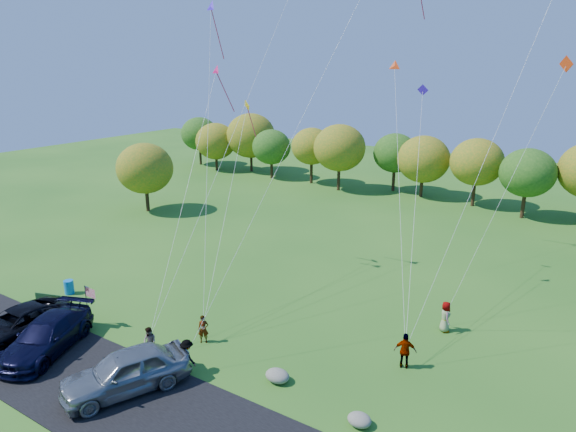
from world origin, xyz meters
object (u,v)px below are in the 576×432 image
at_px(flyer_c, 187,356).
at_px(flyer_e, 445,317).
at_px(trash_barrel, 69,287).
at_px(minivan_navy, 47,336).
at_px(park_bench, 50,301).
at_px(minivan_dark, 17,324).
at_px(flyer_d, 405,351).
at_px(flyer_b, 150,342).
at_px(minivan_silver, 125,371).
at_px(flyer_a, 203,329).

xyz_separation_m(flyer_c, flyer_e, (9.31, 10.80, 0.02)).
bearing_deg(trash_barrel, flyer_e, 20.97).
relative_size(minivan_navy, park_bench, 3.45).
height_order(minivan_dark, flyer_d, flyer_d).
relative_size(minivan_dark, trash_barrel, 6.53).
bearing_deg(flyer_b, minivan_navy, -141.82).
bearing_deg(flyer_c, trash_barrel, -0.15).
bearing_deg(flyer_b, trash_barrel, 176.46).
distance_m(minivan_dark, flyer_b, 7.81).
relative_size(flyer_c, park_bench, 1.00).
relative_size(minivan_silver, flyer_e, 3.25).
distance_m(minivan_dark, minivan_navy, 2.54).
distance_m(minivan_silver, flyer_d, 13.30).
bearing_deg(flyer_a, minivan_navy, -178.12).
relative_size(flyer_e, park_bench, 1.02).
bearing_deg(park_bench, flyer_b, -21.07).
relative_size(minivan_dark, flyer_d, 3.22).
bearing_deg(minivan_navy, flyer_c, -2.25).
bearing_deg(trash_barrel, flyer_a, 0.88).
height_order(minivan_dark, park_bench, minivan_dark).
xyz_separation_m(flyer_a, trash_barrel, (-11.51, -0.18, -0.32)).
bearing_deg(trash_barrel, flyer_c, -10.45).
height_order(minivan_navy, flyer_c, minivan_navy).
distance_m(flyer_c, trash_barrel, 12.97).
bearing_deg(flyer_e, minivan_navy, 96.04).
relative_size(flyer_b, flyer_e, 0.90).
bearing_deg(minivan_dark, flyer_c, 14.18).
bearing_deg(minivan_silver, flyer_c, 88.37).
relative_size(minivan_dark, minivan_navy, 1.00).
bearing_deg(flyer_b, flyer_d, 37.83).
relative_size(flyer_a, flyer_c, 0.90).
relative_size(minivan_dark, flyer_a, 3.84).
bearing_deg(minivan_silver, trash_barrel, -179.26).
height_order(minivan_navy, minivan_silver, minivan_silver).
relative_size(flyer_b, park_bench, 0.92).
relative_size(minivan_silver, flyer_b, 3.60).
relative_size(minivan_silver, flyer_d, 3.11).
height_order(flyer_d, flyer_e, flyer_d).
bearing_deg(flyer_a, trash_barrel, 142.93).
xyz_separation_m(flyer_a, flyer_c, (1.23, -2.53, 0.09)).
height_order(flyer_c, park_bench, flyer_c).
xyz_separation_m(minivan_navy, flyer_e, (16.71, 13.42, -0.04)).
bearing_deg(flyer_e, minivan_dark, 92.37).
relative_size(flyer_a, park_bench, 0.90).
bearing_deg(flyer_e, minivan_silver, 109.04).
xyz_separation_m(flyer_d, park_bench, (-20.57, -5.71, -0.40)).
height_order(minivan_silver, flyer_e, minivan_silver).
bearing_deg(minivan_dark, flyer_e, 33.97).
xyz_separation_m(flyer_b, park_bench, (-9.23, 0.40, -0.27)).
bearing_deg(minivan_silver, flyer_b, 141.06).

